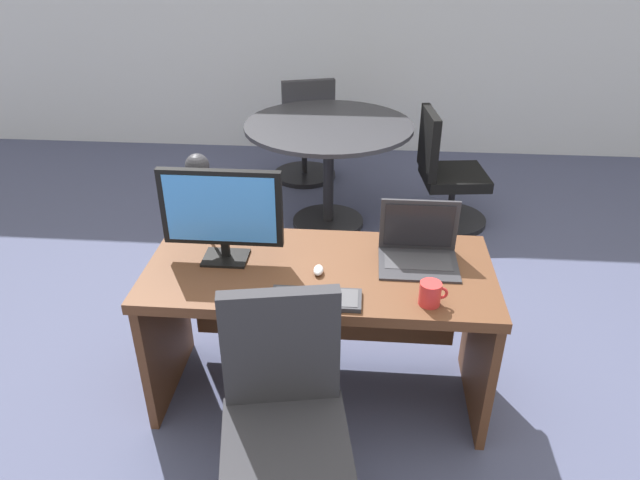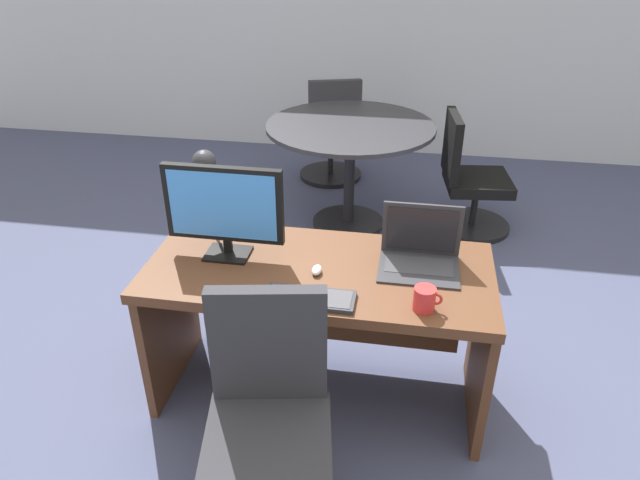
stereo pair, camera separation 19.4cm
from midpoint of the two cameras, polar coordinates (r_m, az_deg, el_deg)
name	(u,v)px [view 2 (the right image)]	position (r m, az deg, el deg)	size (l,w,h in m)	color
ground	(354,246)	(4.25, 4.63, -0.59)	(12.00, 12.00, 0.00)	#474C6B
back_wall	(384,3)	(5.75, 7.36, 22.08)	(10.00, 0.10, 2.80)	silver
desk	(320,299)	(2.73, 2.06, -5.87)	(1.54, 0.70, 0.75)	#56331E
monitor	(224,207)	(2.57, -7.31, 3.19)	(0.53, 0.16, 0.44)	black
laptop	(420,246)	(2.64, 11.90, -0.65)	(0.35, 0.28, 0.27)	#2D2D33
keyboard	(310,298)	(2.37, 1.35, -5.77)	(0.37, 0.15, 0.02)	#2D2D33
mouse	(316,270)	(2.53, 1.81, -3.01)	(0.04, 0.08, 0.03)	silver
desk_lamp	(206,173)	(2.76, -9.18, 6.48)	(0.12, 0.14, 0.43)	#2D2D33
coffee_mug	(425,299)	(2.35, 12.58, -5.72)	(0.12, 0.09, 0.10)	red
office_chair	(269,439)	(2.31, -2.45, -18.95)	(0.56, 0.56, 0.97)	black
meeting_table	(350,150)	(4.28, 4.27, 8.73)	(1.21, 1.21, 0.81)	black
meeting_chair_near	(469,186)	(4.49, 15.58, 5.12)	(0.56, 0.56, 0.89)	black
meeting_chair_far	(332,139)	(5.18, 2.25, 9.80)	(0.57, 0.59, 0.94)	black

